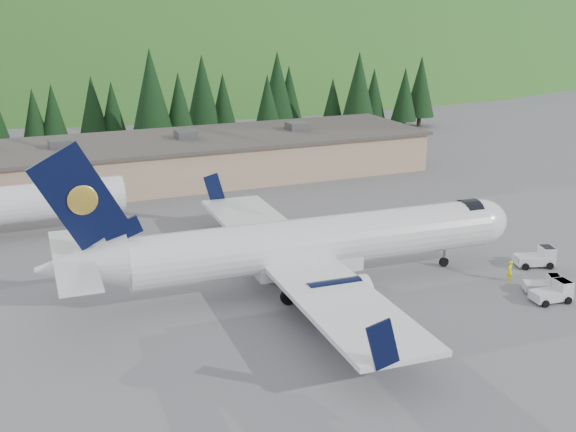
{
  "coord_description": "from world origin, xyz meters",
  "views": [
    {
      "loc": [
        -23.12,
        -47.91,
        21.8
      ],
      "look_at": [
        0.0,
        6.0,
        4.0
      ],
      "focal_mm": 45.0,
      "sensor_mm": 36.0,
      "label": 1
    }
  ],
  "objects_px": {
    "airliner": "(305,246)",
    "baggage_tug_d": "(538,257)",
    "baggage_tug_a": "(554,292)",
    "baggage_tug_b": "(545,285)",
    "ramp_worker": "(510,271)",
    "terminal_building": "(147,162)"
  },
  "relations": [
    {
      "from": "airliner",
      "to": "baggage_tug_a",
      "type": "bearing_deg",
      "value": -29.18
    },
    {
      "from": "baggage_tug_a",
      "to": "ramp_worker",
      "type": "distance_m",
      "value": 4.58
    },
    {
      "from": "baggage_tug_b",
      "to": "baggage_tug_d",
      "type": "height_order",
      "value": "baggage_tug_d"
    },
    {
      "from": "baggage_tug_a",
      "to": "baggage_tug_b",
      "type": "relative_size",
      "value": 1.04
    },
    {
      "from": "baggage_tug_d",
      "to": "baggage_tug_b",
      "type": "bearing_deg",
      "value": -108.26
    },
    {
      "from": "airliner",
      "to": "baggage_tug_a",
      "type": "xyz_separation_m",
      "value": [
        15.94,
        -9.98,
        -2.69
      ]
    },
    {
      "from": "baggage_tug_a",
      "to": "baggage_tug_d",
      "type": "relative_size",
      "value": 0.88
    },
    {
      "from": "baggage_tug_b",
      "to": "baggage_tug_d",
      "type": "xyz_separation_m",
      "value": [
        3.46,
        4.75,
        0.13
      ]
    },
    {
      "from": "airliner",
      "to": "baggage_tug_d",
      "type": "distance_m",
      "value": 20.47
    },
    {
      "from": "baggage_tug_b",
      "to": "baggage_tug_d",
      "type": "relative_size",
      "value": 0.84
    },
    {
      "from": "airliner",
      "to": "terminal_building",
      "type": "relative_size",
      "value": 0.54
    },
    {
      "from": "airliner",
      "to": "baggage_tug_d",
      "type": "xyz_separation_m",
      "value": [
        19.97,
        -3.67,
        -2.63
      ]
    },
    {
      "from": "baggage_tug_a",
      "to": "terminal_building",
      "type": "bearing_deg",
      "value": 118.15
    },
    {
      "from": "baggage_tug_a",
      "to": "terminal_building",
      "type": "xyz_separation_m",
      "value": [
        -19.83,
        47.93,
        1.92
      ]
    },
    {
      "from": "baggage_tug_d",
      "to": "ramp_worker",
      "type": "height_order",
      "value": "ramp_worker"
    },
    {
      "from": "terminal_building",
      "to": "baggage_tug_d",
      "type": "bearing_deg",
      "value": -60.17
    },
    {
      "from": "baggage_tug_a",
      "to": "baggage_tug_d",
      "type": "bearing_deg",
      "value": 63.11
    },
    {
      "from": "baggage_tug_a",
      "to": "ramp_worker",
      "type": "bearing_deg",
      "value": 100.51
    },
    {
      "from": "baggage_tug_b",
      "to": "terminal_building",
      "type": "relative_size",
      "value": 0.04
    },
    {
      "from": "airliner",
      "to": "baggage_tug_a",
      "type": "height_order",
      "value": "airliner"
    },
    {
      "from": "airliner",
      "to": "baggage_tug_d",
      "type": "relative_size",
      "value": 10.89
    },
    {
      "from": "airliner",
      "to": "terminal_building",
      "type": "height_order",
      "value": "airliner"
    }
  ]
}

